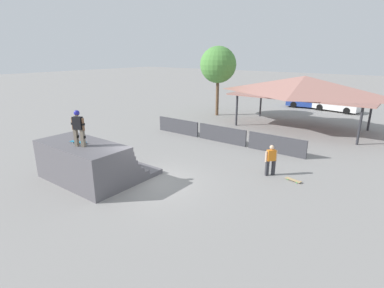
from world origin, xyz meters
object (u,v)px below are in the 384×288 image
at_px(bystander_walking, 271,159).
at_px(skateboard_on_deck, 79,142).
at_px(tree_beside_pavilion, 218,65).
at_px(parked_car_blue, 308,102).
at_px(skateboard_on_ground, 294,180).
at_px(skater_on_deck, 78,126).
at_px(parked_car_white, 336,105).

bearing_deg(bystander_walking, skateboard_on_deck, -9.84).
height_order(tree_beside_pavilion, parked_car_blue, tree_beside_pavilion).
xyz_separation_m(skateboard_on_ground, tree_beside_pavilion, (-10.97, 10.67, 4.54)).
bearing_deg(skateboard_on_ground, skater_on_deck, -127.17).
xyz_separation_m(tree_beside_pavilion, parked_car_blue, (5.62, 9.18, -3.99)).
height_order(bystander_walking, tree_beside_pavilion, tree_beside_pavilion).
height_order(skater_on_deck, skateboard_on_ground, skater_on_deck).
relative_size(skateboard_on_deck, parked_car_blue, 0.19).
height_order(bystander_walking, skateboard_on_ground, bystander_walking).
distance_m(skater_on_deck, tree_beside_pavilion, 17.17).
bearing_deg(skater_on_deck, tree_beside_pavilion, 81.58).
xyz_separation_m(skateboard_on_deck, parked_car_blue, (2.54, 25.65, -1.26)).
xyz_separation_m(skateboard_on_deck, parked_car_white, (5.43, 25.30, -1.26)).
bearing_deg(skateboard_on_deck, bystander_walking, 26.61).
height_order(bystander_walking, parked_car_blue, bystander_walking).
bearing_deg(skater_on_deck, parked_car_blue, 64.98).
height_order(skater_on_deck, parked_car_blue, skater_on_deck).
relative_size(skateboard_on_ground, tree_beside_pavilion, 0.13).
bearing_deg(parked_car_blue, tree_beside_pavilion, -127.35).
height_order(skater_on_deck, tree_beside_pavilion, tree_beside_pavilion).
bearing_deg(skateboard_on_deck, skateboard_on_ground, 21.99).
xyz_separation_m(skateboard_on_deck, bystander_walking, (6.70, 5.82, -1.02)).
xyz_separation_m(bystander_walking, tree_beside_pavilion, (-9.79, 10.65, 3.75)).
height_order(skateboard_on_deck, parked_car_white, skateboard_on_deck).
xyz_separation_m(skater_on_deck, tree_beside_pavilion, (-3.56, 16.69, 1.87)).
bearing_deg(parked_car_blue, bystander_walking, -83.99).
distance_m(skater_on_deck, skateboard_on_ground, 9.91).
distance_m(bystander_walking, parked_car_white, 19.52).
height_order(tree_beside_pavilion, parked_car_white, tree_beside_pavilion).
bearing_deg(bystander_walking, parked_car_blue, -128.95).
xyz_separation_m(skater_on_deck, skateboard_on_deck, (-0.47, 0.22, -0.85)).
xyz_separation_m(skater_on_deck, parked_car_white, (4.95, 25.53, -2.12)).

